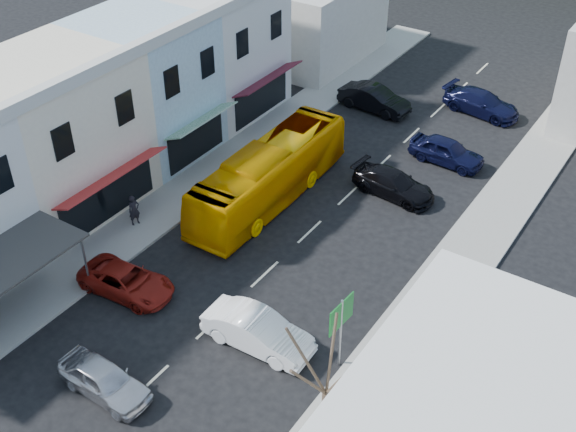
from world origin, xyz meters
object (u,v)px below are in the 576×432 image
Objects in this scene: car_red at (126,280)px; street_tree at (326,394)px; bus at (269,175)px; car_white at (258,333)px; car_silver at (104,380)px; direction_sign at (340,334)px; traffic_signal at (565,61)px; pedestrian_left at (134,210)px.

car_red is 0.63× the size of street_tree.
bus reaches higher than car_white.
car_white is 6.89m from street_tree.
street_tree reaches higher than car_silver.
direction_sign is (3.40, 0.90, 1.07)m from car_white.
traffic_signal is (9.18, 21.79, 0.79)m from bus.
direction_sign is 0.76× the size of traffic_signal.
traffic_signal reaches higher than bus.
street_tree is 34.49m from traffic_signal.
bus is 9.90m from car_red.
traffic_signal reaches higher than car_white.
street_tree is (5.24, -3.39, 2.92)m from car_white.
direction_sign reaches higher than car_silver.
car_white is 0.96× the size of car_red.
street_tree is (8.75, 1.97, 2.92)m from car_silver.
direction_sign reaches higher than pedestrian_left.
traffic_signal is (0.00, 30.13, 0.57)m from direction_sign.
street_tree is (12.18, -2.83, 2.92)m from car_red.
car_red is 0.98× the size of traffic_signal.
pedestrian_left is at bearing 156.17° from street_tree.
car_red is at bearing -168.11° from direction_sign.
direction_sign is at bearing -81.31° from pedestrian_left.
street_tree reaches higher than pedestrian_left.
pedestrian_left is at bearing 69.29° from car_white.
bus is 2.64× the size of car_silver.
street_tree is 1.55× the size of traffic_signal.
direction_sign reaches higher than car_white.
street_tree is at bearing -75.60° from car_silver.
direction_sign is (6.91, 6.26, 1.07)m from car_silver.
bus is 6.82× the size of pedestrian_left.
direction_sign is 5.02m from street_tree.
pedestrian_left reaches higher than car_white.
car_silver is at bearing 144.68° from car_white.
car_red is 5.13m from pedestrian_left.
street_tree is at bearing -94.60° from pedestrian_left.
direction_sign is at bearing -42.97° from bus.
car_red is 2.71× the size of pedestrian_left.
car_silver is 0.96× the size of car_red.
car_silver is 2.59× the size of pedestrian_left.
car_silver and car_white have the same top height.
direction_sign is at bearing 79.86° from traffic_signal.
traffic_signal is (3.40, 31.03, 1.64)m from car_white.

